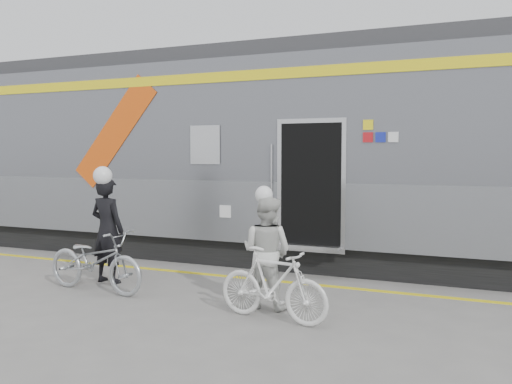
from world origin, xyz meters
The scene contains 9 objects.
ground centered at (0.00, 0.00, 0.00)m, with size 90.00×90.00×0.00m, color slate.
train centered at (-0.99, 4.19, 2.05)m, with size 24.00×3.17×4.10m.
safety_strip centered at (0.00, 2.15, 0.00)m, with size 24.00×0.12×0.01m, color yellow.
man centered at (-1.70, 1.02, 0.86)m, with size 0.63×0.41×1.72m, color black.
bicycle_left centered at (-1.50, 0.47, 0.47)m, with size 0.63×1.80×0.95m, color #ADB1B5.
woman centered at (1.19, 0.71, 0.76)m, with size 0.74×0.57×1.51m, color silver.
bicycle_right centered at (1.49, 0.16, 0.46)m, with size 0.43×1.53×0.92m, color silver.
helmet_man centered at (-1.70, 1.02, 1.87)m, with size 0.30×0.30×0.30m, color white.
helmet_woman centered at (1.19, 0.71, 1.64)m, with size 0.24×0.24×0.24m, color white.
Camera 1 is at (3.88, -6.04, 2.08)m, focal length 38.00 mm.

